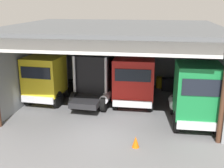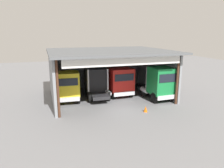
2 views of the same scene
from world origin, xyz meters
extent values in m
plane|color=slate|center=(0.00, 0.00, 0.00)|extent=(80.00, 80.00, 0.00)
cube|color=gray|center=(0.00, 9.80, 2.58)|extent=(12.31, 0.24, 5.17)
cube|color=gray|center=(-6.15, 4.90, 2.58)|extent=(0.24, 9.80, 5.17)
cube|color=gray|center=(6.15, 4.90, 2.58)|extent=(0.24, 9.80, 5.17)
cube|color=slate|center=(0.00, 4.31, 5.27)|extent=(12.91, 10.99, 0.20)
cylinder|color=#4C2D1E|center=(5.90, 0.15, 2.58)|extent=(0.24, 0.24, 5.17)
cube|color=white|center=(0.00, -0.48, 4.82)|extent=(11.08, 0.12, 0.90)
cube|color=yellow|center=(-4.68, 4.00, 2.05)|extent=(2.49, 2.43, 2.48)
cube|color=black|center=(-4.76, 2.85, 2.48)|extent=(1.99, 0.20, 0.74)
cube|color=silver|center=(-4.77, 2.82, 0.71)|extent=(2.23, 0.31, 0.44)
cube|color=#232326|center=(-4.57, 5.71, 0.74)|extent=(1.97, 3.24, 0.36)
cylinder|color=silver|center=(-3.54, 5.21, 1.81)|extent=(0.18, 0.18, 2.51)
cylinder|color=silver|center=(-5.65, 5.36, 1.81)|extent=(0.18, 0.18, 2.51)
cylinder|color=silver|center=(-5.64, 5.49, 0.86)|extent=(0.64, 1.24, 0.56)
cylinder|color=black|center=(-3.70, 3.48, 0.56)|extent=(0.38, 1.14, 1.12)
cylinder|color=black|center=(-5.73, 3.62, 0.56)|extent=(0.38, 1.14, 1.12)
cylinder|color=black|center=(-3.55, 5.65, 0.56)|extent=(0.38, 1.14, 1.12)
cylinder|color=black|center=(-5.59, 5.78, 0.56)|extent=(0.38, 1.14, 1.12)
cube|color=black|center=(-1.41, 4.91, 2.11)|extent=(2.46, 2.30, 2.59)
cube|color=black|center=(-1.34, 6.01, 2.56)|extent=(1.98, 0.17, 0.78)
cube|color=silver|center=(-1.34, 6.04, 0.72)|extent=(2.22, 0.29, 0.44)
cube|color=#232326|center=(-1.50, 3.35, 0.75)|extent=(1.91, 2.94, 0.36)
cylinder|color=silver|center=(-2.53, 3.73, 2.01)|extent=(0.18, 0.18, 2.89)
cylinder|color=silver|center=(-0.43, 3.61, 2.01)|extent=(0.18, 0.18, 2.89)
cylinder|color=silver|center=(-0.43, 3.59, 0.87)|extent=(0.63, 1.23, 0.56)
cylinder|color=black|center=(-2.40, 5.40, 0.57)|extent=(0.36, 1.15, 1.13)
cylinder|color=black|center=(-0.37, 5.28, 0.57)|extent=(0.36, 1.15, 1.13)
cylinder|color=black|center=(-2.51, 3.41, 0.57)|extent=(0.36, 1.15, 1.13)
cylinder|color=black|center=(-0.48, 3.29, 0.57)|extent=(0.36, 1.15, 1.13)
cube|color=red|center=(1.30, 4.30, 2.05)|extent=(2.60, 2.30, 2.55)
cube|color=black|center=(1.32, 3.15, 2.50)|extent=(2.19, 0.09, 0.77)
cube|color=silver|center=(1.32, 3.12, 0.67)|extent=(2.44, 0.19, 0.44)
cube|color=#232326|center=(1.28, 5.98, 0.70)|extent=(1.97, 3.09, 0.36)
cylinder|color=silver|center=(2.44, 5.59, 1.74)|extent=(0.18, 0.18, 2.43)
cylinder|color=silver|center=(0.13, 5.56, 1.74)|extent=(0.18, 0.18, 2.43)
cylinder|color=silver|center=(0.13, 5.67, 0.82)|extent=(0.58, 1.21, 0.56)
cylinder|color=black|center=(2.44, 3.86, 0.52)|extent=(0.31, 1.05, 1.05)
cylinder|color=black|center=(0.17, 3.83, 0.52)|extent=(0.31, 1.05, 1.05)
cylinder|color=black|center=(2.42, 6.00, 0.52)|extent=(0.31, 1.05, 1.05)
cylinder|color=black|center=(0.15, 5.97, 0.52)|extent=(0.31, 1.05, 1.05)
cube|color=#197F3D|center=(4.94, 1.56, 2.25)|extent=(2.42, 2.36, 2.84)
cube|color=black|center=(4.97, 0.38, 2.74)|extent=(2.01, 0.11, 0.85)
cube|color=silver|center=(4.97, 0.35, 0.73)|extent=(2.25, 0.21, 0.44)
cube|color=#232326|center=(4.89, 3.57, 0.76)|extent=(1.86, 3.69, 0.36)
cylinder|color=silver|center=(5.97, 2.88, 2.09)|extent=(0.18, 0.18, 3.02)
cylinder|color=silver|center=(3.85, 2.84, 2.09)|extent=(0.18, 0.18, 3.02)
cylinder|color=silver|center=(3.84, 3.24, 0.88)|extent=(0.59, 1.21, 0.56)
cylinder|color=black|center=(5.98, 1.12, 0.58)|extent=(0.33, 1.16, 1.16)
cylinder|color=black|center=(3.92, 1.07, 0.58)|extent=(0.33, 1.16, 1.16)
cylinder|color=black|center=(5.93, 3.59, 0.58)|extent=(0.33, 1.16, 1.16)
cylinder|color=black|center=(3.86, 3.54, 0.58)|extent=(0.33, 1.16, 1.16)
cylinder|color=gold|center=(3.05, 9.06, 0.44)|extent=(0.58, 0.58, 0.87)
cube|color=black|center=(3.67, 8.40, 0.50)|extent=(0.90, 0.60, 1.00)
cone|color=orange|center=(1.86, -0.99, 0.28)|extent=(0.36, 0.36, 0.56)
camera|label=1|loc=(2.61, -13.06, 6.78)|focal=44.56mm
camera|label=2|loc=(-6.90, -17.81, 7.16)|focal=34.09mm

